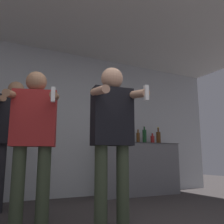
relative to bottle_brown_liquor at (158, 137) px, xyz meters
The scene contains 11 objects.
wall_back 2.14m from the bottle_brown_liquor, behind, with size 7.00×0.06×2.55m.
ceiling_slab 2.83m from the bottle_brown_liquor, 151.82° to the right, with size 7.00×3.25×0.05m.
counter 0.77m from the bottle_brown_liquor, behind, with size 1.54×0.53×0.93m.
bottle_brown_liquor is the anchor object (origin of this frame).
bottle_red_label 1.12m from the bottle_brown_liquor, behind, with size 0.06×0.06×0.33m.
bottle_green_wine 0.15m from the bottle_brown_liquor, behind, with size 0.08×0.08×0.22m.
bottle_dark_rum 0.33m from the bottle_brown_liquor, behind, with size 0.08×0.08×0.34m.
bottle_short_whiskey 0.48m from the bottle_brown_liquor, behind, with size 0.06×0.06×0.28m.
person_woman_foreground 2.62m from the bottle_brown_liquor, 137.45° to the right, with size 0.51×0.55×1.59m.
person_man_side 2.95m from the bottle_brown_liquor, 152.72° to the right, with size 0.58×0.57×1.56m.
person_spectator_back 2.79m from the bottle_brown_liquor, 169.17° to the right, with size 0.51×0.49×1.67m.
Camera 1 is at (-0.95, -1.49, 0.66)m, focal length 40.00 mm.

